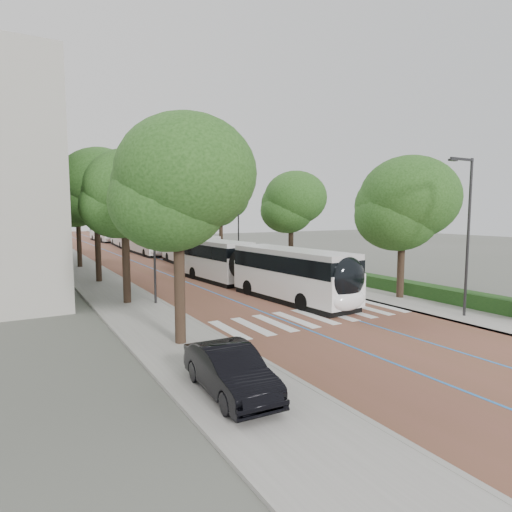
% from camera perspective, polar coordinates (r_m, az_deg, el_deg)
% --- Properties ---
extents(ground, '(160.00, 160.00, 0.00)m').
position_cam_1_polar(ground, '(21.81, 9.04, -8.65)').
color(ground, '#51544C').
rests_on(ground, ground).
extents(road, '(11.00, 140.00, 0.02)m').
position_cam_1_polar(road, '(58.15, -16.69, 0.32)').
color(road, brown).
rests_on(road, ground).
extents(sidewalk_left, '(4.00, 140.00, 0.12)m').
position_cam_1_polar(sidewalk_left, '(56.89, -24.05, -0.02)').
color(sidewalk_left, gray).
rests_on(sidewalk_left, ground).
extents(sidewalk_right, '(4.00, 140.00, 0.12)m').
position_cam_1_polar(sidewalk_right, '(60.32, -9.75, 0.73)').
color(sidewalk_right, gray).
rests_on(sidewalk_right, ground).
extents(kerb_left, '(0.20, 140.00, 0.14)m').
position_cam_1_polar(kerb_left, '(57.11, -22.16, 0.08)').
color(kerb_left, gray).
rests_on(kerb_left, ground).
extents(kerb_right, '(0.20, 140.00, 0.14)m').
position_cam_1_polar(kerb_right, '(59.68, -11.46, 0.64)').
color(kerb_right, gray).
rests_on(kerb_right, ground).
extents(zebra_crossing, '(10.55, 3.60, 0.01)m').
position_cam_1_polar(zebra_crossing, '(22.68, 7.83, -8.00)').
color(zebra_crossing, silver).
rests_on(zebra_crossing, ground).
extents(lane_line_left, '(0.12, 126.00, 0.01)m').
position_cam_1_polar(lane_line_left, '(57.80, -18.23, 0.26)').
color(lane_line_left, blue).
rests_on(lane_line_left, road).
extents(lane_line_right, '(0.12, 126.00, 0.01)m').
position_cam_1_polar(lane_line_right, '(58.54, -15.17, 0.42)').
color(lane_line_right, blue).
rests_on(lane_line_right, road).
extents(hedge, '(1.20, 14.00, 0.80)m').
position_cam_1_polar(hedge, '(28.23, 23.59, -4.65)').
color(hedge, '#143C15').
rests_on(hedge, sidewalk_right).
extents(streetlight_near, '(1.82, 0.20, 8.00)m').
position_cam_1_polar(streetlight_near, '(24.05, 26.27, 3.78)').
color(streetlight_near, '#2A2A2C').
rests_on(streetlight_near, sidewalk_right).
extents(streetlight_far, '(1.82, 0.20, 8.00)m').
position_cam_1_polar(streetlight_far, '(43.24, -2.57, 5.09)').
color(streetlight_far, '#2A2A2C').
rests_on(streetlight_far, sidewalk_right).
extents(lamp_post_left, '(0.14, 0.14, 8.00)m').
position_cam_1_polar(lamp_post_left, '(25.43, -13.44, 2.74)').
color(lamp_post_left, '#2A2A2C').
rests_on(lamp_post_left, sidewalk_left).
extents(trees_left, '(6.11, 60.40, 9.67)m').
position_cam_1_polar(trees_left, '(41.21, -22.09, 7.28)').
color(trees_left, black).
rests_on(trees_left, ground).
extents(trees_right, '(6.04, 47.87, 8.77)m').
position_cam_1_polar(trees_right, '(43.23, -0.94, 6.61)').
color(trees_right, black).
rests_on(trees_right, ground).
extents(lead_bus, '(3.93, 18.53, 3.20)m').
position_cam_1_polar(lead_bus, '(29.17, 0.05, -1.62)').
color(lead_bus, black).
rests_on(lead_bus, ground).
extents(bus_queued_0, '(3.32, 12.53, 3.20)m').
position_cam_1_polar(bus_queued_0, '(43.64, -8.83, 0.83)').
color(bus_queued_0, white).
rests_on(bus_queued_0, ground).
extents(bus_queued_1, '(2.61, 12.41, 3.20)m').
position_cam_1_polar(bus_queued_1, '(56.52, -14.39, 1.87)').
color(bus_queued_1, white).
rests_on(bus_queued_1, ground).
extents(bus_queued_2, '(3.30, 12.53, 3.20)m').
position_cam_1_polar(bus_queued_2, '(69.61, -17.11, 2.53)').
color(bus_queued_2, white).
rests_on(bus_queued_2, ground).
extents(bus_queued_3, '(3.00, 12.49, 3.20)m').
position_cam_1_polar(bus_queued_3, '(82.68, -19.58, 2.95)').
color(bus_queued_3, white).
rests_on(bus_queued_3, ground).
extents(parked_car, '(1.70, 4.36, 1.41)m').
position_cam_1_polar(parked_car, '(13.03, -3.47, -14.96)').
color(parked_car, black).
rests_on(parked_car, sidewalk_left).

